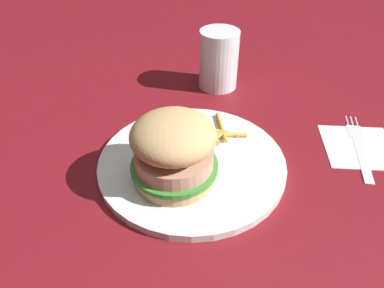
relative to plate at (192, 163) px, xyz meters
name	(u,v)px	position (x,y,z in m)	size (l,w,h in m)	color
ground_plane	(198,157)	(-0.02, 0.01, -0.01)	(1.60, 1.60, 0.00)	maroon
plate	(192,163)	(0.00, 0.00, 0.00)	(0.28, 0.28, 0.01)	silver
sandwich	(174,150)	(0.04, -0.02, 0.06)	(0.12, 0.12, 0.10)	tan
fries_pile	(214,134)	(-0.06, 0.04, 0.01)	(0.10, 0.09, 0.01)	gold
napkin	(359,147)	(-0.05, 0.27, -0.01)	(0.11, 0.11, 0.00)	white
fork	(359,145)	(-0.05, 0.27, 0.00)	(0.17, 0.05, 0.00)	silver
drink_glass	(219,61)	(-0.24, 0.05, 0.05)	(0.08, 0.08, 0.11)	silver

